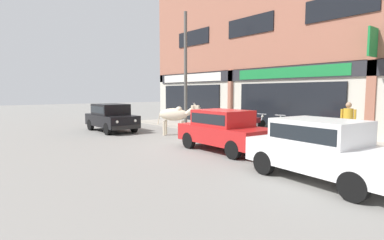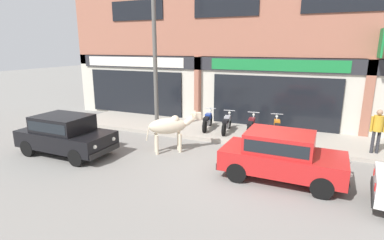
{
  "view_description": "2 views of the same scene",
  "coord_description": "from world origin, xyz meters",
  "views": [
    {
      "loc": [
        8.6,
        -7.91,
        2.11
      ],
      "look_at": [
        -2.33,
        1.0,
        0.77
      ],
      "focal_mm": 28.0,
      "sensor_mm": 36.0,
      "label": 1
    },
    {
      "loc": [
        1.98,
        -8.99,
        3.89
      ],
      "look_at": [
        -2.34,
        1.0,
        1.2
      ],
      "focal_mm": 28.0,
      "sensor_mm": 36.0,
      "label": 2
    }
  ],
  "objects": [
    {
      "name": "motorcycle_0",
      "position": [
        -2.69,
        3.62,
        0.53
      ],
      "size": [
        0.53,
        1.81,
        0.88
      ],
      "color": "black",
      "rests_on": "sidewalk"
    },
    {
      "name": "ground_plane",
      "position": [
        0.0,
        0.0,
        0.0
      ],
      "size": [
        90.0,
        90.0,
        0.0
      ],
      "primitive_type": "plane",
      "color": "gray"
    },
    {
      "name": "car_1",
      "position": [
        1.09,
        -0.33,
        0.81
      ],
      "size": [
        3.65,
        1.7,
        1.46
      ],
      "color": "black",
      "rests_on": "ground"
    },
    {
      "name": "motorcycle_3",
      "position": [
        0.44,
        3.61,
        0.53
      ],
      "size": [
        0.57,
        1.8,
        0.88
      ],
      "color": "black",
      "rests_on": "sidewalk"
    },
    {
      "name": "cow",
      "position": [
        -3.01,
        0.52,
        1.01
      ],
      "size": [
        1.83,
        1.49,
        1.61
      ],
      "color": "beige",
      "rests_on": "ground"
    },
    {
      "name": "motorcycle_2",
      "position": [
        -0.65,
        3.54,
        0.53
      ],
      "size": [
        0.52,
        1.81,
        0.88
      ],
      "color": "black",
      "rests_on": "sidewalk"
    },
    {
      "name": "utility_pole",
      "position": [
        -4.74,
        2.5,
        3.33
      ],
      "size": [
        0.18,
        0.18,
        6.36
      ],
      "primitive_type": "cylinder",
      "color": "#595651",
      "rests_on": "sidewalk"
    },
    {
      "name": "pedestrian",
      "position": [
        3.96,
        2.96,
        1.13
      ],
      "size": [
        0.49,
        0.32,
        1.6
      ],
      "color": "#2D2D33",
      "rests_on": "sidewalk"
    },
    {
      "name": "motorcycle_1",
      "position": [
        -1.73,
        3.49,
        0.53
      ],
      "size": [
        0.52,
        1.81,
        0.88
      ],
      "color": "black",
      "rests_on": "sidewalk"
    },
    {
      "name": "shop_building",
      "position": [
        0.0,
        5.47,
        4.56
      ],
      "size": [
        23.0,
        1.4,
        9.54
      ],
      "color": "#9E604C",
      "rests_on": "ground"
    },
    {
      "name": "car_2",
      "position": [
        -6.44,
        -1.22,
        0.81
      ],
      "size": [
        3.63,
        1.65,
        1.46
      ],
      "color": "black",
      "rests_on": "ground"
    },
    {
      "name": "sidewalk",
      "position": [
        0.0,
        3.71,
        0.07
      ],
      "size": [
        19.0,
        3.01,
        0.15
      ],
      "primitive_type": "cube",
      "color": "#A8A093",
      "rests_on": "ground"
    }
  ]
}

